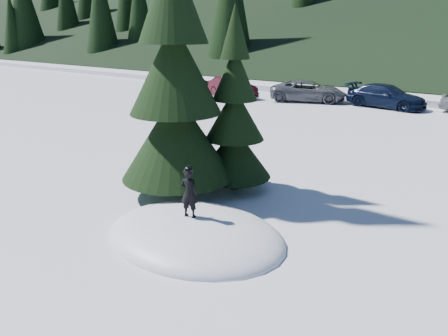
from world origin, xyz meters
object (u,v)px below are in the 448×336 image
Objects in this scene: car_0 at (193,82)px; car_1 at (232,87)px; child_skier at (189,193)px; car_2 at (308,91)px; spruce_short at (234,121)px; car_3 at (386,96)px; spruce_tall at (175,80)px.

car_1 is (4.40, -0.79, 0.02)m from car_0.
car_2 is at bearing -87.01° from child_skier.
car_0 is (-16.47, 18.99, -0.37)m from child_skier.
car_2 is (-5.86, 16.51, -1.41)m from spruce_short.
spruce_short is at bearing 177.27° from car_2.
spruce_short is 17.35m from car_3.
spruce_short is 3.52m from child_skier.
car_2 is at bearing 109.55° from spruce_short.
spruce_short is 22.13m from car_0.
spruce_short is 1.24× the size of car_1.
spruce_tall is at bearing -57.74° from child_skier.
car_3 is (4.90, 0.75, 0.01)m from car_2.
car_3 is (10.07, 2.26, -0.01)m from car_1.
car_2 is (5.17, 1.51, -0.02)m from car_1.
car_2 is 4.96m from car_3.
spruce_short is at bearing -139.84° from car_0.
car_3 is (-0.96, 17.26, -1.40)m from spruce_short.
spruce_tall is 18.85m from car_3.
car_1 is 0.87× the size of car_2.
car_0 is 14.55m from car_3.
car_3 reaches higher than car_2.
spruce_tall is 1.78× the size of car_3.
car_1 is 10.32m from car_3.
child_skier is at bearing 177.01° from car_2.
car_1 reaches higher than car_3.
child_skier is at bearing -41.44° from spruce_tall.
spruce_short reaches higher than car_3.
spruce_short is at bearing -88.37° from child_skier.
spruce_short is 1.33× the size of car_0.
car_0 is at bearing 102.83° from car_3.
car_1 is at bearing 121.45° from spruce_tall.
spruce_short is 18.68m from car_1.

